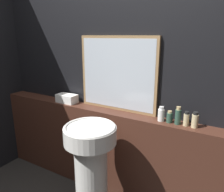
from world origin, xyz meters
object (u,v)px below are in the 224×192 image
Objects in this scene: mirror at (117,74)px; towel_stack at (67,98)px; conditioner_bottle at (169,117)px; lotion_bottle at (178,116)px; pedestal_sink at (91,168)px; shampoo_bottle at (161,114)px; hand_soap_bottle at (195,120)px; body_wash_bottle at (186,119)px.

mirror is 0.66m from towel_stack.
lotion_bottle reaches higher than conditioner_bottle.
pedestal_sink is 4.12× the size of towel_stack.
hand_soap_bottle reaches higher than shampoo_bottle.
mirror is 7.82× the size of conditioner_bottle.
body_wash_bottle is at bearing 34.45° from pedestal_sink.
lotion_bottle is 0.13m from hand_soap_bottle.
hand_soap_bottle is at bearing -5.56° from mirror.
lotion_bottle is at bearing -6.76° from mirror.
conditioner_bottle is 0.79× the size of hand_soap_bottle.
shampoo_bottle is 0.27m from hand_soap_bottle.
towel_stack is at bearing 180.00° from lotion_bottle.
shampoo_bottle reaches higher than towel_stack.
mirror is at bearing 173.89° from body_wash_bottle.
towel_stack is (-0.58, -0.07, -0.31)m from mirror.
mirror reaches higher than body_wash_bottle.
hand_soap_bottle is (1.32, -0.00, 0.02)m from towel_stack.
pedestal_sink is at bearing -35.16° from towel_stack.
mirror is 3.58× the size of towel_stack.
conditioner_bottle is at bearing 180.00° from hand_soap_bottle.
body_wash_bottle is (0.67, -0.07, -0.29)m from mirror.
conditioner_bottle is 0.68× the size of lotion_bottle.
hand_soap_bottle is (0.13, -0.00, -0.01)m from lotion_bottle.
towel_stack is (-0.62, 0.43, 0.40)m from pedestal_sink.
lotion_bottle is 1.16× the size of hand_soap_bottle.
towel_stack is at bearing 180.00° from shampoo_bottle.
mirror is 0.62m from conditioner_bottle.
conditioner_bottle is at bearing 0.00° from shampoo_bottle.
lotion_bottle is (1.18, 0.00, 0.02)m from towel_stack.
hand_soap_bottle reaches higher than pedestal_sink.
lotion_bottle is (0.14, 0.00, 0.01)m from shampoo_bottle.
shampoo_bottle reaches higher than conditioner_bottle.
mirror is (-0.04, 0.51, 0.70)m from pedestal_sink.
mirror is at bearing 7.03° from towel_stack.
mirror reaches higher than lotion_bottle.
conditioner_bottle is at bearing -7.62° from mirror.
body_wash_bottle reaches higher than towel_stack.
lotion_bottle is at bearing -180.00° from body_wash_bottle.
pedestal_sink is 0.87m from mirror.
hand_soap_bottle is at bearing -0.00° from body_wash_bottle.
pedestal_sink is 0.77m from conditioner_bottle.
lotion_bottle is 0.07m from body_wash_bottle.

